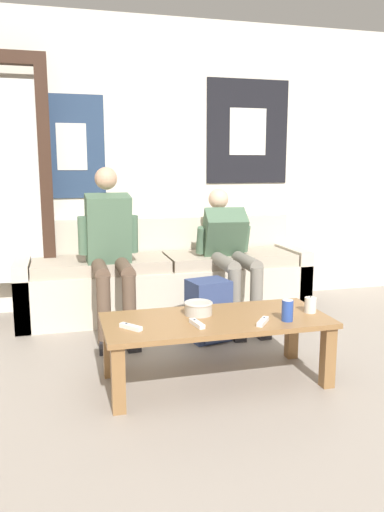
{
  "coord_description": "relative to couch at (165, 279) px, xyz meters",
  "views": [
    {
      "loc": [
        -0.95,
        -1.85,
        1.28
      ],
      "look_at": [
        -0.09,
        1.39,
        0.66
      ],
      "focal_mm": 35.0,
      "sensor_mm": 36.0,
      "label": 1
    }
  ],
  "objects": [
    {
      "name": "drink_can_blue",
      "position": [
        0.37,
        -1.66,
        0.17
      ],
      "size": [
        0.07,
        0.07,
        0.12
      ],
      "color": "#28479E",
      "rests_on": "coffee_table"
    },
    {
      "name": "coffee_table",
      "position": [
        -0.01,
        -1.51,
        0.04
      ],
      "size": [
        1.32,
        0.58,
        0.39
      ],
      "color": "olive",
      "rests_on": "ground_plane"
    },
    {
      "name": "backpack",
      "position": [
        0.16,
        -0.8,
        -0.07
      ],
      "size": [
        0.32,
        0.31,
        0.45
      ],
      "color": "navy",
      "rests_on": "ground_plane"
    },
    {
      "name": "person_seated_teen",
      "position": [
        0.47,
        -0.35,
        0.31
      ],
      "size": [
        0.47,
        0.97,
        1.07
      ],
      "color": "gray",
      "rests_on": "ground_plane"
    },
    {
      "name": "ceramic_bowl",
      "position": [
        -0.09,
        -1.41,
        0.15
      ],
      "size": [
        0.17,
        0.17,
        0.08
      ],
      "color": "#B7B2A8",
      "rests_on": "coffee_table"
    },
    {
      "name": "game_controller_near_left",
      "position": [
        0.21,
        -1.68,
        0.12
      ],
      "size": [
        0.12,
        0.13,
        0.03
      ],
      "color": "white",
      "rests_on": "coffee_table"
    },
    {
      "name": "person_seated_adult",
      "position": [
        -0.51,
        -0.38,
        0.39
      ],
      "size": [
        0.47,
        0.82,
        1.26
      ],
      "color": "brown",
      "rests_on": "ground_plane"
    },
    {
      "name": "game_controller_far_center",
      "position": [
        -0.16,
        -1.62,
        0.12
      ],
      "size": [
        0.06,
        0.15,
        0.03
      ],
      "color": "white",
      "rests_on": "coffee_table"
    },
    {
      "name": "couch",
      "position": [
        0.0,
        0.0,
        0.0
      ],
      "size": [
        2.48,
        0.69,
        0.81
      ],
      "color": "beige",
      "rests_on": "ground_plane"
    },
    {
      "name": "game_controller_near_right",
      "position": [
        -0.52,
        -1.58,
        0.12
      ],
      "size": [
        0.12,
        0.13,
        0.03
      ],
      "color": "white",
      "rests_on": "coffee_table"
    },
    {
      "name": "wall_back",
      "position": [
        0.08,
        0.35,
        0.99
      ],
      "size": [
        10.0,
        0.07,
        2.55
      ],
      "color": "silver",
      "rests_on": "ground_plane"
    },
    {
      "name": "pillar_candle",
      "position": [
        0.58,
        -1.55,
        0.15
      ],
      "size": [
        0.07,
        0.07,
        0.11
      ],
      "color": "silver",
      "rests_on": "coffee_table"
    },
    {
      "name": "ground_plane",
      "position": [
        0.08,
        -2.33,
        -0.29
      ],
      "size": [
        18.0,
        18.0,
        0.0
      ],
      "primitive_type": "plane",
      "color": "gray"
    }
  ]
}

